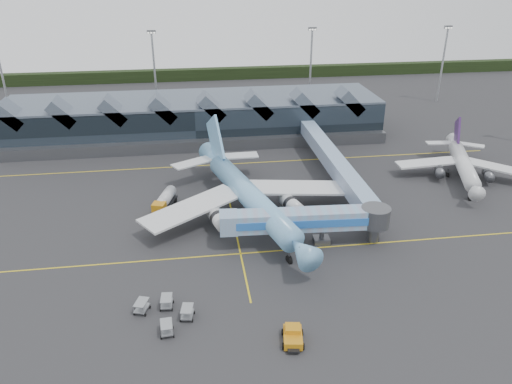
{
  "coord_description": "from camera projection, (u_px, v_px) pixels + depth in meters",
  "views": [
    {
      "loc": [
        -6.75,
        -71.8,
        40.82
      ],
      "look_at": [
        3.92,
        2.79,
        5.0
      ],
      "focal_mm": 35.0,
      "sensor_mm": 36.0,
      "label": 1
    }
  ],
  "objects": [
    {
      "name": "jet_bridge",
      "position": [
        315.0,
        220.0,
        76.47
      ],
      "size": [
        26.4,
        5.28,
        5.92
      ],
      "rotation": [
        0.0,
        0.0,
        -0.06
      ],
      "color": "#7BA8CD",
      "rests_on": "ground"
    },
    {
      "name": "baggage_carts",
      "position": [
        166.0,
        312.0,
        61.84
      ],
      "size": [
        7.63,
        7.31,
        1.52
      ],
      "rotation": [
        0.0,
        0.0,
        -0.18
      ],
      "color": "#999CA1",
      "rests_on": "ground"
    },
    {
      "name": "fuel_truck",
      "position": [
        165.0,
        200.0,
        88.35
      ],
      "size": [
        4.34,
        8.57,
        2.88
      ],
      "rotation": [
        0.0,
        0.0,
        -0.29
      ],
      "color": "black",
      "rests_on": "ground"
    },
    {
      "name": "ground",
      "position": [
        235.0,
        228.0,
        82.58
      ],
      "size": [
        260.0,
        260.0,
        0.0
      ],
      "primitive_type": "plane",
      "color": "#252527",
      "rests_on": "ground"
    },
    {
      "name": "terminal",
      "position": [
        194.0,
        117.0,
        122.17
      ],
      "size": [
        90.0,
        22.25,
        12.52
      ],
      "color": "black",
      "rests_on": "ground"
    },
    {
      "name": "pushback_tug",
      "position": [
        293.0,
        336.0,
        57.95
      ],
      "size": [
        3.0,
        4.23,
        1.76
      ],
      "rotation": [
        0.0,
        0.0,
        -0.16
      ],
      "color": "#C37D12",
      "rests_on": "ground"
    },
    {
      "name": "taxi_stripes",
      "position": [
        229.0,
        201.0,
        91.52
      ],
      "size": [
        120.0,
        60.0,
        0.01
      ],
      "color": "gold",
      "rests_on": "ground"
    },
    {
      "name": "main_airliner",
      "position": [
        247.0,
        193.0,
        84.91
      ],
      "size": [
        36.8,
        43.16,
        14.07
      ],
      "rotation": [
        0.0,
        0.0,
        0.26
      ],
      "color": "#67AAD2",
      "rests_on": "ground"
    },
    {
      "name": "regional_jet",
      "position": [
        463.0,
        163.0,
        100.12
      ],
      "size": [
        25.02,
        27.99,
        9.89
      ],
      "rotation": [
        0.0,
        0.0,
        -0.34
      ],
      "color": "silver",
      "rests_on": "ground"
    },
    {
      "name": "light_masts",
      "position": [
        287.0,
        70.0,
        136.05
      ],
      "size": [
        132.4,
        42.56,
        22.45
      ],
      "color": "#93969B",
      "rests_on": "ground"
    },
    {
      "name": "tree_line_far",
      "position": [
        203.0,
        74.0,
        180.06
      ],
      "size": [
        260.0,
        4.0,
        4.0
      ],
      "primitive_type": "cube",
      "color": "black",
      "rests_on": "ground"
    }
  ]
}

